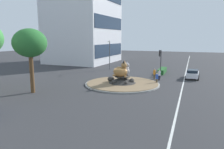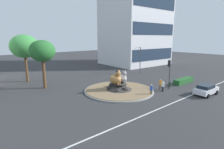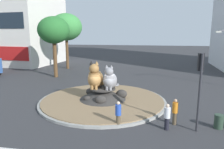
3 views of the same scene
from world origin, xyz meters
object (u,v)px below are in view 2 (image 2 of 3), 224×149
at_px(office_tower, 136,6).
at_px(sedan_on_far_lane, 206,89).
at_px(traffic_light_mast, 169,69).
at_px(cat_statue_tabby, 116,78).
at_px(pedestrian_blue_shirt, 151,90).
at_px(litter_bin, 170,84).
at_px(pedestrian_orange_shirt, 160,84).
at_px(cat_statue_grey, 123,78).
at_px(broadleaf_tree_behind_island, 24,46).
at_px(streetlight_arm, 140,58).
at_px(pedestrian_white_shirt, 163,86).
at_px(second_tree_near_tower, 42,51).

height_order(office_tower, sedan_on_far_lane, office_tower).
bearing_deg(office_tower, traffic_light_mast, -123.63).
height_order(cat_statue_tabby, traffic_light_mast, traffic_light_mast).
distance_m(pedestrian_blue_shirt, litter_bin, 6.36).
bearing_deg(pedestrian_orange_shirt, cat_statue_grey, -133.79).
distance_m(traffic_light_mast, pedestrian_orange_shirt, 2.80).
bearing_deg(broadleaf_tree_behind_island, office_tower, 5.89).
distance_m(cat_statue_tabby, streetlight_arm, 15.29).
xyz_separation_m(office_tower, sedan_on_far_lane, (-15.45, -28.97, -17.02)).
bearing_deg(pedestrian_white_shirt, cat_statue_tabby, 65.90).
xyz_separation_m(traffic_light_mast, pedestrian_orange_shirt, (-1.23, 0.68, -2.43)).
xyz_separation_m(second_tree_near_tower, pedestrian_blue_shirt, (10.56, -13.82, -5.26)).
relative_size(traffic_light_mast, litter_bin, 5.32).
xyz_separation_m(office_tower, pedestrian_blue_shirt, (-21.98, -24.01, -16.95)).
distance_m(second_tree_near_tower, pedestrian_blue_shirt, 18.17).
height_order(traffic_light_mast, pedestrian_white_shirt, traffic_light_mast).
distance_m(office_tower, litter_bin, 32.92).
height_order(office_tower, pedestrian_white_shirt, office_tower).
relative_size(cat_statue_tabby, cat_statue_grey, 1.13).
distance_m(pedestrian_orange_shirt, sedan_on_far_lane, 6.63).
bearing_deg(pedestrian_blue_shirt, office_tower, 158.20).
relative_size(streetlight_arm, pedestrian_white_shirt, 3.69).
xyz_separation_m(office_tower, pedestrian_orange_shirt, (-18.37, -23.02, -16.91)).
relative_size(second_tree_near_tower, streetlight_arm, 1.29).
bearing_deg(sedan_on_far_lane, pedestrian_blue_shirt, 145.07).
height_order(second_tree_near_tower, litter_bin, second_tree_near_tower).
height_order(pedestrian_blue_shirt, litter_bin, pedestrian_blue_shirt).
distance_m(second_tree_near_tower, sedan_on_far_lane, 25.94).
bearing_deg(pedestrian_blue_shirt, cat_statue_grey, -142.49).
bearing_deg(cat_statue_grey, streetlight_arm, 120.66).
relative_size(cat_statue_grey, office_tower, 0.06).
bearing_deg(pedestrian_orange_shirt, cat_statue_tabby, -128.39).
height_order(pedestrian_orange_shirt, litter_bin, pedestrian_orange_shirt).
bearing_deg(cat_statue_tabby, pedestrian_orange_shirt, 55.51).
xyz_separation_m(office_tower, pedestrian_white_shirt, (-18.94, -23.91, -16.96)).
distance_m(broadleaf_tree_behind_island, second_tree_near_tower, 6.83).
bearing_deg(traffic_light_mast, streetlight_arm, -31.67).
relative_size(traffic_light_mast, broadleaf_tree_behind_island, 0.54).
relative_size(streetlight_arm, litter_bin, 6.88).
bearing_deg(litter_bin, traffic_light_mast, -158.90).
distance_m(cat_statue_tabby, traffic_light_mast, 8.83).
distance_m(streetlight_arm, sedan_on_far_lane, 17.56).
bearing_deg(traffic_light_mast, litter_bin, -73.49).
height_order(streetlight_arm, pedestrian_orange_shirt, streetlight_arm).
bearing_deg(traffic_light_mast, sedan_on_far_lane, -166.79).
distance_m(cat_statue_grey, streetlight_arm, 14.22).
bearing_deg(broadleaf_tree_behind_island, litter_bin, -47.82).
distance_m(traffic_light_mast, second_tree_near_tower, 20.67).
distance_m(pedestrian_orange_shirt, pedestrian_white_shirt, 1.05).
bearing_deg(pedestrian_white_shirt, streetlight_arm, -18.45).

